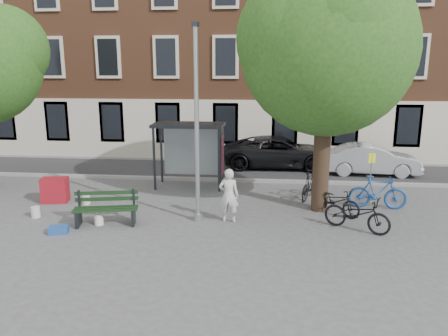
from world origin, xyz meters
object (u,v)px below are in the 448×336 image
car_silver (371,159)px  notice_sign (371,166)px  bus_shelter (199,140)px  bike_d (310,185)px  bike_c (335,201)px  red_stand (55,190)px  painter (229,195)px  bench (106,210)px  car_dark (279,152)px  bike_b (378,192)px  lamppost (197,135)px  bike_a (357,213)px

car_silver → notice_sign: size_ratio=2.59×
bus_shelter → bike_d: (4.38, -1.34, -1.38)m
bus_shelter → bike_c: bus_shelter is taller
red_stand → car_silver: bearing=23.8°
painter → bike_c: painter is taller
car_silver → bike_d: bearing=144.9°
bench → car_dark: size_ratio=0.38×
bus_shelter → bike_b: size_ratio=1.45×
car_dark → car_silver: (4.17, -1.10, -0.06)m
bike_b → bike_d: bearing=72.2°
lamppost → bench: bearing=-167.2°
bike_a → notice_sign: size_ratio=1.24×
bike_c → red_stand: (-9.98, 0.37, -0.03)m
bus_shelter → bike_b: bus_shelter is taller
bus_shelter → notice_sign: size_ratio=1.74×
bike_b → car_silver: (0.88, 5.08, 0.11)m
notice_sign → bench: bearing=-168.7°
lamppost → painter: size_ratio=3.51×
lamppost → bike_a: (4.90, -0.37, -2.25)m
bike_a → bike_d: 3.33m
painter → bench: painter is taller
bike_a → car_dark: (-2.17, 8.38, 0.22)m
lamppost → car_silver: (6.90, 6.91, -2.08)m
bus_shelter → bench: 5.43m
bike_c → bike_d: 1.85m
bike_d → notice_sign: bearing=-140.7°
red_stand → bike_b: bearing=2.0°
lamppost → notice_sign: bearing=29.7°
bus_shelter → car_silver: (7.51, 2.81, -1.22)m
painter → car_dark: bearing=-101.4°
lamppost → bike_d: 5.19m
bike_a → bike_b: bearing=3.4°
bike_a → bench: bearing=122.1°
bus_shelter → notice_sign: bus_shelter is taller
car_silver → red_stand: 13.57m
bike_c → car_dark: 7.18m
bench → bike_d: size_ratio=1.15×
bench → bike_d: bike_d is taller
bench → bike_d: (6.58, 3.40, 0.07)m
car_dark → lamppost: bearing=159.8°
bus_shelter → painter: 4.52m
lamppost → painter: lamppost is taller
notice_sign → bike_d: bearing=-176.2°
bus_shelter → car_dark: bus_shelter is taller
bus_shelter → red_stand: size_ratio=3.17×
red_stand → painter: bearing=-12.3°
bike_a → bike_d: size_ratio=1.14×
painter → car_silver: (5.91, 6.90, -0.17)m
bench → lamppost: bearing=0.9°
painter → car_silver: bearing=-129.7°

